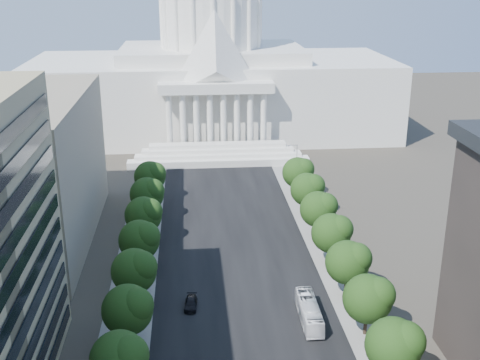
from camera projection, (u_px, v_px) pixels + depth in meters
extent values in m
cube|color=black|center=(234.00, 252.00, 119.81)|extent=(30.00, 260.00, 0.01)
cube|color=gray|center=(138.00, 256.00, 118.25)|extent=(8.00, 260.00, 0.02)
cube|color=gray|center=(328.00, 249.00, 121.36)|extent=(8.00, 260.00, 0.02)
cube|color=white|center=(212.00, 96.00, 204.93)|extent=(120.00, 50.00, 25.00)
cube|color=white|center=(212.00, 53.00, 200.12)|extent=(60.00, 40.00, 4.00)
cube|color=white|center=(216.00, 87.00, 176.90)|extent=(34.00, 8.00, 3.00)
cylinder|color=white|center=(211.00, 22.00, 196.80)|extent=(32.00, 32.00, 16.00)
sphere|color=black|center=(119.00, 360.00, 76.82)|extent=(7.60, 7.60, 7.60)
sphere|color=black|center=(128.00, 355.00, 75.83)|extent=(5.32, 5.32, 5.32)
cylinder|color=#33261C|center=(129.00, 337.00, 89.66)|extent=(0.56, 0.56, 2.94)
sphere|color=black|center=(127.00, 310.00, 88.10)|extent=(7.60, 7.60, 7.60)
sphere|color=black|center=(136.00, 305.00, 87.11)|extent=(5.32, 5.32, 5.32)
cylinder|color=#33261C|center=(136.00, 296.00, 100.93)|extent=(0.56, 0.56, 2.94)
sphere|color=black|center=(134.00, 271.00, 99.37)|extent=(7.60, 7.60, 7.60)
sphere|color=black|center=(141.00, 267.00, 98.39)|extent=(5.32, 5.32, 5.32)
cylinder|color=#33261C|center=(141.00, 263.00, 112.21)|extent=(0.56, 0.56, 2.94)
sphere|color=black|center=(139.00, 240.00, 110.65)|extent=(7.60, 7.60, 7.60)
sphere|color=black|center=(146.00, 236.00, 109.67)|extent=(5.32, 5.32, 5.32)
cylinder|color=#33261C|center=(145.00, 236.00, 123.49)|extent=(0.56, 0.56, 2.94)
sphere|color=black|center=(143.00, 215.00, 121.93)|extent=(7.60, 7.60, 7.60)
sphere|color=black|center=(149.00, 211.00, 120.94)|extent=(5.32, 5.32, 5.32)
cylinder|color=#33261C|center=(148.00, 214.00, 134.76)|extent=(0.56, 0.56, 2.94)
sphere|color=black|center=(147.00, 194.00, 133.20)|extent=(7.60, 7.60, 7.60)
sphere|color=black|center=(152.00, 190.00, 132.22)|extent=(5.32, 5.32, 5.32)
cylinder|color=#33261C|center=(151.00, 195.00, 146.04)|extent=(0.56, 0.56, 2.94)
sphere|color=black|center=(150.00, 177.00, 144.48)|extent=(7.60, 7.60, 7.60)
sphere|color=black|center=(155.00, 173.00, 143.50)|extent=(5.32, 5.32, 5.32)
sphere|color=black|center=(393.00, 345.00, 79.76)|extent=(7.60, 7.60, 7.60)
sphere|color=black|center=(406.00, 341.00, 78.77)|extent=(5.32, 5.32, 5.32)
cylinder|color=#33261C|center=(365.00, 325.00, 92.59)|extent=(0.56, 0.56, 2.94)
sphere|color=black|center=(367.00, 299.00, 91.03)|extent=(7.60, 7.60, 7.60)
sphere|color=black|center=(378.00, 294.00, 90.05)|extent=(5.32, 5.32, 5.32)
cylinder|color=#33261C|center=(346.00, 287.00, 103.87)|extent=(0.56, 0.56, 2.94)
sphere|color=black|center=(347.00, 262.00, 102.31)|extent=(7.60, 7.60, 7.60)
sphere|color=black|center=(357.00, 258.00, 101.33)|extent=(5.32, 5.32, 5.32)
cylinder|color=#33261C|center=(330.00, 256.00, 115.15)|extent=(0.56, 0.56, 2.94)
sphere|color=black|center=(331.00, 233.00, 113.59)|extent=(7.60, 7.60, 7.60)
sphere|color=black|center=(339.00, 229.00, 112.60)|extent=(5.32, 5.32, 5.32)
cylinder|color=#33261C|center=(317.00, 230.00, 126.42)|extent=(0.56, 0.56, 2.94)
sphere|color=black|center=(318.00, 209.00, 124.86)|extent=(7.60, 7.60, 7.60)
sphere|color=black|center=(325.00, 205.00, 123.88)|extent=(5.32, 5.32, 5.32)
cylinder|color=#33261C|center=(306.00, 209.00, 137.70)|extent=(0.56, 0.56, 2.94)
sphere|color=black|center=(307.00, 189.00, 136.14)|extent=(7.60, 7.60, 7.60)
sphere|color=black|center=(314.00, 186.00, 135.16)|extent=(5.32, 5.32, 5.32)
cylinder|color=#33261C|center=(297.00, 190.00, 148.98)|extent=(0.56, 0.56, 2.94)
sphere|color=black|center=(298.00, 173.00, 147.42)|extent=(7.60, 7.60, 7.60)
sphere|color=black|center=(304.00, 169.00, 146.43)|extent=(5.32, 5.32, 5.32)
cylinder|color=gray|center=(383.00, 308.00, 91.79)|extent=(0.18, 0.18, 9.00)
cylinder|color=gray|center=(377.00, 283.00, 90.27)|extent=(2.40, 0.14, 0.14)
sphere|color=gray|center=(370.00, 284.00, 90.21)|extent=(0.44, 0.44, 0.44)
cylinder|color=gray|center=(342.00, 239.00, 115.29)|extent=(0.18, 0.18, 9.00)
cylinder|color=gray|center=(337.00, 218.00, 113.76)|extent=(2.40, 0.14, 0.14)
sphere|color=gray|center=(332.00, 219.00, 113.70)|extent=(0.44, 0.44, 0.44)
cylinder|color=gray|center=(316.00, 193.00, 138.78)|extent=(0.18, 0.18, 9.00)
cylinder|color=gray|center=(311.00, 175.00, 137.25)|extent=(2.40, 0.14, 0.14)
sphere|color=gray|center=(307.00, 176.00, 137.20)|extent=(0.44, 0.44, 0.44)
cylinder|color=gray|center=(297.00, 160.00, 162.27)|extent=(0.18, 0.18, 9.00)
cylinder|color=gray|center=(293.00, 145.00, 160.75)|extent=(2.40, 0.14, 0.14)
sphere|color=gray|center=(289.00, 146.00, 160.69)|extent=(0.44, 0.44, 0.44)
imported|color=black|center=(191.00, 303.00, 100.11)|extent=(2.41, 5.09, 1.43)
imported|color=white|center=(309.00, 312.00, 95.95)|extent=(2.99, 11.90, 3.30)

